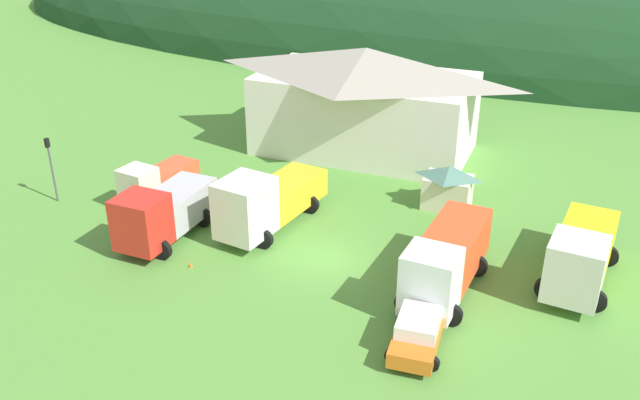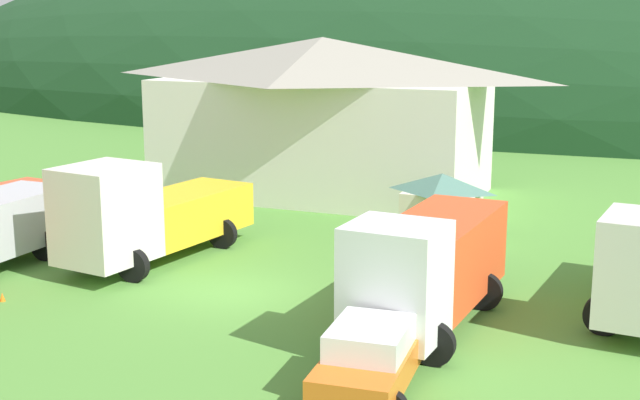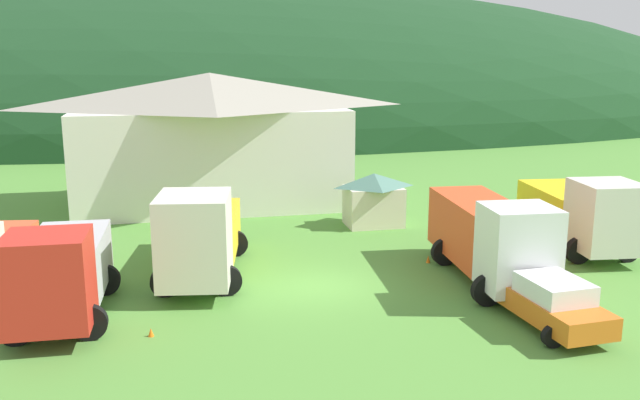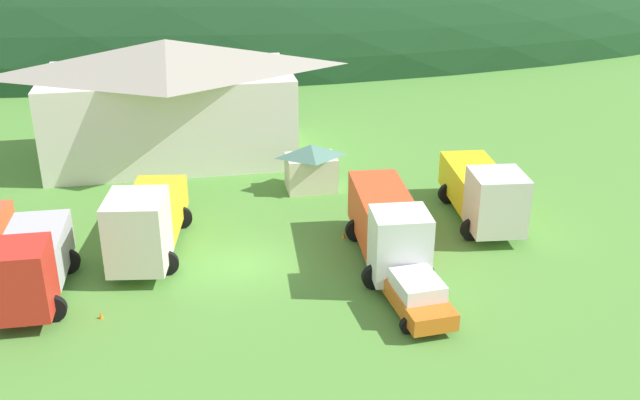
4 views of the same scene
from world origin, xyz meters
The scene contains 11 objects.
ground_plane centered at (0.00, 0.00, 0.00)m, with size 200.00×200.00×0.00m, color #518C38.
forested_hill_backdrop centered at (0.00, 60.94, 0.00)m, with size 141.74×60.00×33.01m, color #193D1E.
depot_building centered at (-3.28, 15.23, 3.81)m, with size 15.86×8.65×7.40m.
play_shed_cream centered at (4.28, 8.34, 1.37)m, with size 2.96×2.17×2.65m.
crane_truck_red centered at (-9.07, -1.40, 1.70)m, with size 3.29×6.67×3.35m.
heavy_rig_striped centered at (-4.50, 1.76, 1.78)m, with size 3.95×8.29×3.70m.
heavy_rig_white centered at (6.15, -0.75, 1.82)m, with size 3.45×7.68×3.47m.
flatbed_truck_yellow centered at (12.00, 2.37, 1.70)m, with size 3.68×7.71×3.39m.
service_pickup_orange centered at (6.05, -4.87, 0.83)m, with size 2.53×5.48×1.66m.
traffic_cone_near_pickup centered at (4.75, 1.92, 0.00)m, with size 0.36×0.36×0.63m, color orange.
traffic_cone_mid_row centered at (-6.27, -3.32, 0.00)m, with size 0.36×0.36×0.54m, color orange.
Camera 3 is at (-5.24, -23.42, 8.58)m, focal length 38.09 mm.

